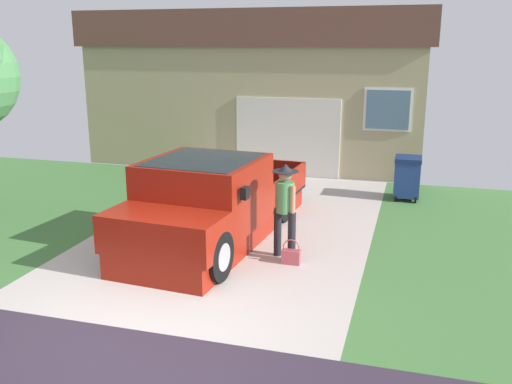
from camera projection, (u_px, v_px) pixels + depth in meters
name	position (u px, v px, depth m)	size (l,w,h in m)	color
pickup_truck	(209.00, 205.00, 10.24)	(2.32, 5.34, 1.62)	maroon
person_with_hat	(285.00, 203.00, 9.43)	(0.44, 0.44, 1.66)	black
handbag	(291.00, 256.00, 9.39)	(0.31, 0.15, 0.43)	#B24C56
house_with_garage	(267.00, 85.00, 18.05)	(10.22, 5.74, 4.49)	tan
wheeled_trash_bin	(407.00, 176.00, 13.18)	(0.60, 0.72, 1.02)	navy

